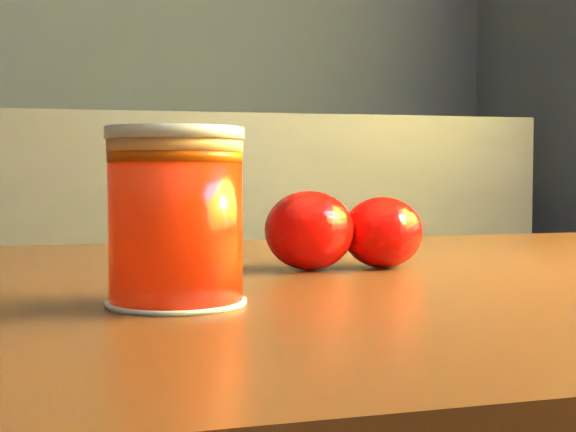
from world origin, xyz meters
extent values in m
cube|color=#5A3016|center=(0.90, 0.28, 0.69)|extent=(0.98, 0.71, 0.04)
cylinder|color=#FB2105|center=(0.78, 0.18, 0.76)|extent=(0.08, 0.08, 0.09)
cylinder|color=#FAA966|center=(0.78, 0.18, 0.80)|extent=(0.08, 0.08, 0.01)
cylinder|color=silver|center=(0.78, 0.18, 0.81)|extent=(0.08, 0.08, 0.01)
ellipsoid|color=red|center=(0.90, 0.32, 0.74)|extent=(0.07, 0.07, 0.06)
ellipsoid|color=red|center=(0.96, 0.32, 0.74)|extent=(0.09, 0.09, 0.06)
camera|label=1|loc=(0.74, -0.29, 0.79)|focal=50.00mm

